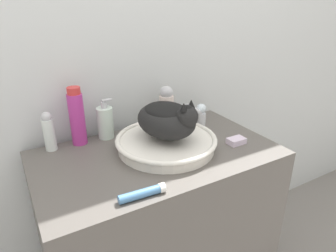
# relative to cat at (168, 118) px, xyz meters

# --- Properties ---
(wall_back) EXTENTS (8.00, 0.05, 2.40)m
(wall_back) POSITION_rel_cat_xyz_m (-0.05, 0.32, 0.24)
(wall_back) COLOR silver
(wall_back) RESTS_ON ground_plane
(vanity_counter) EXTENTS (0.92, 0.54, 0.83)m
(vanity_counter) POSITION_rel_cat_xyz_m (-0.05, -0.00, -0.54)
(vanity_counter) COLOR #56514C
(vanity_counter) RESTS_ON ground_plane
(sink_basin) EXTENTS (0.40, 0.40, 0.05)m
(sink_basin) POSITION_rel_cat_xyz_m (-0.00, 0.01, -0.10)
(sink_basin) COLOR white
(sink_basin) RESTS_ON vanity_counter
(cat) EXTENTS (0.26, 0.31, 0.17)m
(cat) POSITION_rel_cat_xyz_m (0.00, 0.00, 0.00)
(cat) COLOR black
(cat) RESTS_ON sink_basin
(faucet) EXTENTS (0.13, 0.07, 0.15)m
(faucet) POSITION_rel_cat_xyz_m (0.21, 0.09, -0.06)
(faucet) COLOR silver
(faucet) RESTS_ON vanity_counter
(deodorant_stick) EXTENTS (0.04, 0.04, 0.16)m
(deodorant_stick) POSITION_rel_cat_xyz_m (-0.40, 0.22, -0.05)
(deodorant_stick) COLOR silver
(deodorant_stick) RESTS_ON vanity_counter
(soap_pump_bottle) EXTENTS (0.07, 0.07, 0.17)m
(soap_pump_bottle) POSITION_rel_cat_xyz_m (-0.17, 0.22, -0.06)
(soap_pump_bottle) COLOR silver
(soap_pump_bottle) RESTS_ON vanity_counter
(shampoo_bottle_tall) EXTENTS (0.06, 0.06, 0.24)m
(shampoo_bottle_tall) POSITION_rel_cat_xyz_m (-0.28, 0.22, -0.02)
(shampoo_bottle_tall) COLOR #B2338C
(shampoo_bottle_tall) RESTS_ON vanity_counter
(lotion_bottle_white) EXTENTS (0.07, 0.07, 0.18)m
(lotion_bottle_white) POSITION_rel_cat_xyz_m (0.12, 0.22, -0.04)
(lotion_bottle_white) COLOR silver
(lotion_bottle_white) RESTS_ON vanity_counter
(cream_tube) EXTENTS (0.15, 0.04, 0.03)m
(cream_tube) POSITION_rel_cat_xyz_m (-0.22, -0.23, -0.12)
(cream_tube) COLOR #4C7FB2
(cream_tube) RESTS_ON vanity_counter
(soap_bar) EXTENTS (0.07, 0.05, 0.02)m
(soap_bar) POSITION_rel_cat_xyz_m (0.27, -0.10, -0.12)
(soap_bar) COLOR silver
(soap_bar) RESTS_ON vanity_counter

